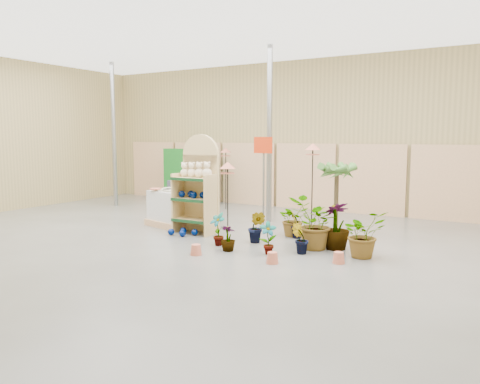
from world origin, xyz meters
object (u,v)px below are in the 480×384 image
(display_shelf, at_px, (198,188))
(pallet_stack, at_px, (175,208))
(bird_table_front, at_px, (228,168))
(potted_plant_2, at_px, (314,224))

(display_shelf, xyz_separation_m, pallet_stack, (-0.97, 0.35, -0.59))
(bird_table_front, height_order, potted_plant_2, bird_table_front)
(display_shelf, bearing_deg, potted_plant_2, -6.98)
(display_shelf, xyz_separation_m, bird_table_front, (0.99, -0.31, 0.51))
(bird_table_front, bearing_deg, potted_plant_2, 1.53)
(display_shelf, relative_size, pallet_stack, 1.56)
(pallet_stack, distance_m, potted_plant_2, 3.95)
(display_shelf, xyz_separation_m, potted_plant_2, (2.94, -0.26, -0.52))
(potted_plant_2, bearing_deg, bird_table_front, -178.47)
(display_shelf, relative_size, potted_plant_2, 2.18)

